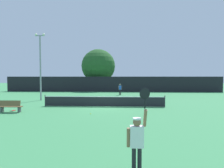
{
  "coord_description": "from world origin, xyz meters",
  "views": [
    {
      "loc": [
        1.51,
        -16.41,
        2.79
      ],
      "look_at": [
        0.59,
        3.2,
        1.98
      ],
      "focal_mm": 28.5,
      "sensor_mm": 36.0,
      "label": 1
    }
  ],
  "objects": [
    {
      "name": "perimeter_fence",
      "position": [
        0.0,
        16.35,
        1.41
      ],
      "size": [
        39.92,
        0.12,
        2.82
      ],
      "primitive_type": "cube",
      "color": "black",
      "rests_on": "ground"
    },
    {
      "name": "light_pole",
      "position": [
        -7.89,
        4.12,
        4.49
      ],
      "size": [
        1.18,
        0.28,
        7.86
      ],
      "color": "gray",
      "rests_on": "ground"
    },
    {
      "name": "tennis_net",
      "position": [
        0.0,
        0.0,
        0.51
      ],
      "size": [
        11.28,
        0.08,
        1.07
      ],
      "color": "#232328",
      "rests_on": "ground"
    },
    {
      "name": "ground_plane",
      "position": [
        0.0,
        0.0,
        0.0
      ],
      "size": [
        120.0,
        120.0,
        0.0
      ],
      "primitive_type": "plane",
      "color": "#387F4C"
    },
    {
      "name": "tennis_ball",
      "position": [
        -0.69,
        -3.39,
        0.03
      ],
      "size": [
        0.07,
        0.07,
        0.07
      ],
      "primitive_type": "sphere",
      "color": "#CCE033",
      "rests_on": "ground"
    },
    {
      "name": "courtside_bench",
      "position": [
        -7.1,
        -3.0,
        0.48
      ],
      "size": [
        1.8,
        0.44,
        0.95
      ],
      "color": "brown",
      "rests_on": "ground"
    },
    {
      "name": "player_serving",
      "position": [
        1.99,
        -11.45,
        1.08
      ],
      "size": [
        0.68,
        0.39,
        2.48
      ],
      "color": "white",
      "rests_on": "ground"
    },
    {
      "name": "spare_racket",
      "position": [
        -7.26,
        -2.33,
        0.02
      ],
      "size": [
        0.28,
        0.52,
        0.04
      ],
      "color": "black",
      "rests_on": "ground"
    },
    {
      "name": "player_receiving",
      "position": [
        1.48,
        10.73,
        1.02
      ],
      "size": [
        0.57,
        0.24,
        1.67
      ],
      "rotation": [
        0.0,
        0.0,
        3.14
      ],
      "color": "blue",
      "rests_on": "ground"
    },
    {
      "name": "large_tree",
      "position": [
        -3.04,
        20.37,
        4.99
      ],
      "size": [
        6.94,
        6.94,
        8.47
      ],
      "color": "brown",
      "rests_on": "ground"
    },
    {
      "name": "parked_car_near",
      "position": [
        1.81,
        21.33,
        0.78
      ],
      "size": [
        2.0,
        4.24,
        1.69
      ],
      "rotation": [
        0.0,
        0.0,
        -0.02
      ],
      "color": "red",
      "rests_on": "ground"
    }
  ]
}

